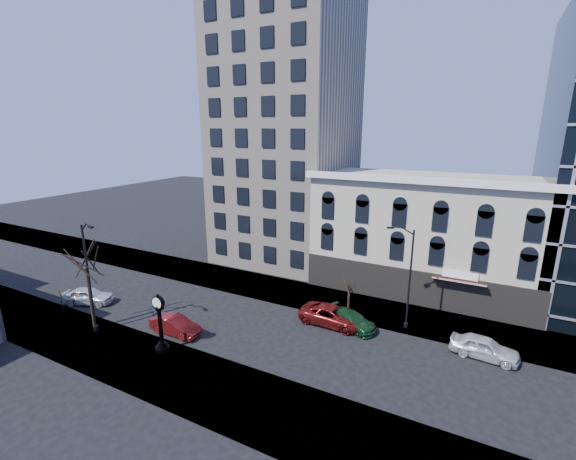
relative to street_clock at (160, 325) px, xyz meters
The scene contains 16 objects.
ground 7.58m from the street_clock, 59.97° to the left, with size 160.00×160.00×0.00m, color black.
sidewalk_far 14.89m from the street_clock, 75.75° to the left, with size 160.00×6.00×0.12m, color gray.
sidewalk_near 4.57m from the street_clock, 25.49° to the right, with size 160.00×6.00×0.12m, color gray.
cream_tower 30.51m from the street_clock, 95.65° to the left, with size 15.90×15.40×42.50m.
victorian_row 27.38m from the street_clock, 54.81° to the left, with size 22.60×11.19×12.50m.
street_clock is the anchor object (origin of this frame).
street_lamp_near 8.39m from the street_clock, behind, with size 2.49×0.93×9.81m.
street_lamp_far 20.13m from the street_clock, 37.91° to the left, with size 2.25×1.14×9.19m.
bare_tree_near 8.99m from the street_clock, behind, with size 5.04×5.04×8.65m.
bare_tree_far 16.53m from the street_clock, 49.30° to the left, with size 2.34×2.34×4.02m.
warning_sign 12.69m from the street_clock, behind, with size 0.72×0.29×2.30m.
car_near_a 13.10m from the street_clock, 167.23° to the left, with size 1.92×4.78×1.63m, color silver.
car_near_b 3.09m from the street_clock, 112.07° to the left, with size 1.59×4.55×1.50m, color maroon.
car_far_a 14.37m from the street_clock, 44.76° to the left, with size 2.71×5.88×1.64m, color maroon.
car_far_b 15.70m from the street_clock, 41.23° to the left, with size 1.97×4.86×1.41m, color #143F1E.
car_far_c 24.53m from the street_clock, 25.56° to the left, with size 1.93×4.80×1.63m, color silver.
Camera 1 is at (17.18, -25.22, 16.79)m, focal length 24.00 mm.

